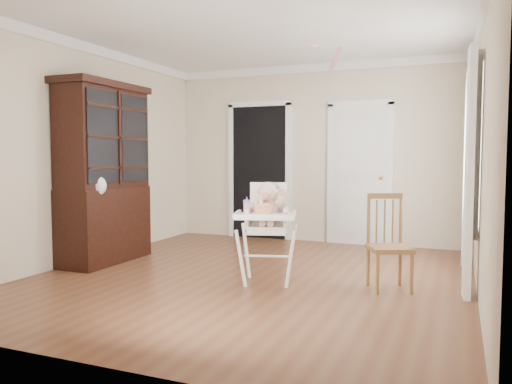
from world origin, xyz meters
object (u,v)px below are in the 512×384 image
at_px(high_chair, 267,220).
at_px(dining_chair, 389,245).
at_px(sippy_cup, 247,206).
at_px(cake, 263,210).
at_px(china_cabinet, 104,173).

height_order(high_chair, dining_chair, high_chair).
bearing_deg(dining_chair, sippy_cup, 171.26).
relative_size(cake, dining_chair, 0.25).
distance_m(high_chair, cake, 0.31).
height_order(sippy_cup, dining_chair, dining_chair).
distance_m(cake, sippy_cup, 0.24).
bearing_deg(china_cabinet, dining_chair, -0.20).
height_order(cake, china_cabinet, china_cabinet).
xyz_separation_m(high_chair, dining_chair, (1.19, 0.21, -0.21)).
relative_size(high_chair, sippy_cup, 6.12).
bearing_deg(high_chair, cake, -93.13).
xyz_separation_m(high_chair, china_cabinet, (-2.23, 0.22, 0.45)).
bearing_deg(china_cabinet, sippy_cup, -10.85).
xyz_separation_m(cake, dining_chair, (1.13, 0.48, -0.35)).
distance_m(cake, dining_chair, 1.28).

